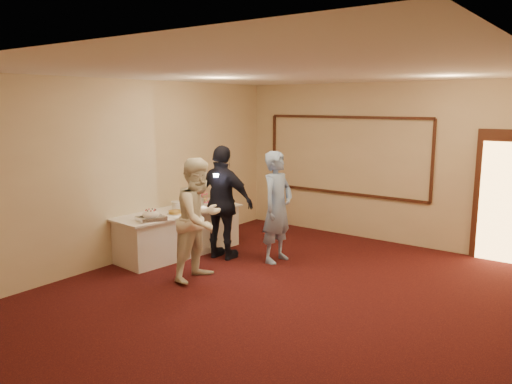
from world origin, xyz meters
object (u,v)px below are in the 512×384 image
tart (176,212)px  man (277,207)px  plate_stack_a (177,206)px  woman (199,219)px  cupcake_stand (202,194)px  pavlova_tray (151,216)px  plate_stack_b (198,203)px  guest (223,203)px  buffet_table (178,232)px

tart → man: bearing=31.1°
plate_stack_a → woman: size_ratio=0.11×
woman → plate_stack_a: bearing=56.1°
cupcake_stand → tart: 1.10m
pavlova_tray → plate_stack_b: (-0.07, 1.18, 0.01)m
plate_stack_a → plate_stack_b: plate_stack_a is taller
plate_stack_a → man: (1.62, 0.69, 0.07)m
woman → man: bearing=-21.2°
man → woman: bearing=162.7°
tart → woman: 1.14m
cupcake_stand → plate_stack_b: bearing=-54.6°
cupcake_stand → pavlova_tray: bearing=-77.0°
pavlova_tray → guest: size_ratio=0.27×
tart → guest: (0.65, 0.47, 0.17)m
plate_stack_a → tart: size_ratio=0.72×
man → woman: (-0.46, -1.39, -0.01)m
cupcake_stand → woman: size_ratio=0.23×
tart → pavlova_tray: bearing=-87.8°
plate_stack_b → pavlova_tray: bearing=-86.5°
woman → buffet_table: bearing=56.1°
woman → guest: 1.04m
man → guest: (-0.82, -0.41, 0.04)m
plate_stack_b → woman: size_ratio=0.11×
plate_stack_a → man: 1.76m
plate_stack_a → plate_stack_b: 0.44m
pavlova_tray → cupcake_stand: 1.65m
tart → guest: bearing=36.2°
plate_stack_a → tart: (0.15, -0.19, -0.06)m
buffet_table → woman: bearing=-30.9°
buffet_table → tart: bearing=-50.9°
buffet_table → woman: size_ratio=1.32×
plate_stack_b → man: bearing=10.0°
cupcake_stand → plate_stack_a: size_ratio=2.04×
buffet_table → plate_stack_b: (0.11, 0.42, 0.47)m
tart → guest: guest is taller
buffet_table → tart: tart is taller
tart → woman: (1.01, -0.50, 0.12)m
buffet_table → man: (1.63, 0.68, 0.54)m
tart → woman: woman is taller
plate_stack_a → woman: bearing=-30.9°
pavlova_tray → buffet_table: bearing=103.6°
cupcake_stand → man: size_ratio=0.23×
woman → guest: size_ratio=0.95×
pavlova_tray → cupcake_stand: (-0.37, 1.60, 0.08)m
guest → plate_stack_a: bearing=11.8°
woman → plate_stack_b: bearing=40.5°
buffet_table → woman: woman is taller
tart → plate_stack_a: bearing=127.7°
buffet_table → plate_stack_b: 0.63m
cupcake_stand → tart: (0.35, -1.04, -0.12)m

